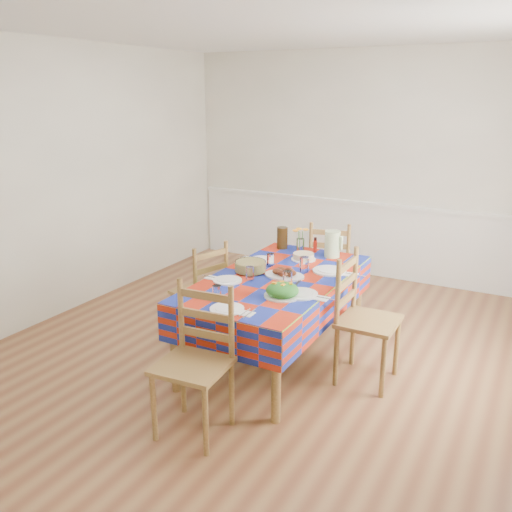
# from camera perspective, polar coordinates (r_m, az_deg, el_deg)

# --- Properties ---
(room) EXTENTS (4.58, 5.08, 2.78)m
(room) POSITION_cam_1_polar(r_m,az_deg,el_deg) (4.45, 1.01, 5.85)
(room) COLOR brown
(room) RESTS_ON ground
(wainscot) EXTENTS (4.41, 0.06, 0.92)m
(wainscot) POSITION_cam_1_polar(r_m,az_deg,el_deg) (6.89, 10.66, 2.17)
(wainscot) COLOR white
(wainscot) RESTS_ON room
(dining_table) EXTENTS (1.02, 1.89, 0.74)m
(dining_table) POSITION_cam_1_polar(r_m,az_deg,el_deg) (4.52, 2.26, -3.17)
(dining_table) COLOR brown
(dining_table) RESTS_ON room
(setting_near_head) EXTENTS (0.40, 0.27, 0.12)m
(setting_near_head) POSITION_cam_1_polar(r_m,az_deg,el_deg) (3.88, -3.40, -4.98)
(setting_near_head) COLOR white
(setting_near_head) RESTS_ON dining_table
(setting_left_near) EXTENTS (0.43, 0.26, 0.11)m
(setting_left_near) POSITION_cam_1_polar(r_m,az_deg,el_deg) (4.39, -2.22, -2.29)
(setting_left_near) COLOR white
(setting_left_near) RESTS_ON dining_table
(setting_left_far) EXTENTS (0.42, 0.25, 0.11)m
(setting_left_far) POSITION_cam_1_polar(r_m,az_deg,el_deg) (4.86, 0.84, -0.37)
(setting_left_far) COLOR white
(setting_left_far) RESTS_ON dining_table
(setting_right_near) EXTENTS (0.50, 0.29, 0.13)m
(setting_right_near) POSITION_cam_1_polar(r_m,az_deg,el_deg) (4.16, 4.28, -3.41)
(setting_right_near) COLOR white
(setting_right_near) RESTS_ON dining_table
(setting_right_far) EXTENTS (0.54, 0.31, 0.14)m
(setting_right_far) POSITION_cam_1_polar(r_m,az_deg,el_deg) (4.63, 6.87, -1.33)
(setting_right_far) COLOR white
(setting_right_far) RESTS_ON dining_table
(meat_platter) EXTENTS (0.34, 0.25, 0.07)m
(meat_platter) POSITION_cam_1_polar(r_m,az_deg,el_deg) (4.49, 3.00, -1.84)
(meat_platter) COLOR white
(meat_platter) RESTS_ON dining_table
(salad_platter) EXTENTS (0.28, 0.28, 0.12)m
(salad_platter) POSITION_cam_1_polar(r_m,az_deg,el_deg) (4.05, 2.79, -3.68)
(salad_platter) COLOR white
(salad_platter) RESTS_ON dining_table
(pasta_bowl) EXTENTS (0.27, 0.27, 0.10)m
(pasta_bowl) POSITION_cam_1_polar(r_m,az_deg,el_deg) (4.59, -0.60, -1.11)
(pasta_bowl) COLOR white
(pasta_bowl) RESTS_ON dining_table
(cake) EXTENTS (0.22, 0.22, 0.06)m
(cake) POSITION_cam_1_polar(r_m,az_deg,el_deg) (4.95, 5.02, -0.07)
(cake) COLOR white
(cake) RESTS_ON dining_table
(serving_utensils) EXTENTS (0.14, 0.30, 0.01)m
(serving_utensils) POSITION_cam_1_polar(r_m,az_deg,el_deg) (4.35, 4.06, -2.80)
(serving_utensils) COLOR black
(serving_utensils) RESTS_ON dining_table
(flower_vase) EXTENTS (0.15, 0.13, 0.25)m
(flower_vase) POSITION_cam_1_polar(r_m,az_deg,el_deg) (5.18, 4.68, 1.54)
(flower_vase) COLOR white
(flower_vase) RESTS_ON dining_table
(hot_sauce) EXTENTS (0.03, 0.03, 0.15)m
(hot_sauce) POSITION_cam_1_polar(r_m,az_deg,el_deg) (5.19, 6.24, 1.19)
(hot_sauce) COLOR red
(hot_sauce) RESTS_ON dining_table
(green_pitcher) EXTENTS (0.14, 0.14, 0.25)m
(green_pitcher) POSITION_cam_1_polar(r_m,az_deg,el_deg) (5.04, 8.03, 1.26)
(green_pitcher) COLOR #C2E5A1
(green_pitcher) RESTS_ON dining_table
(tea_pitcher) EXTENTS (0.11, 0.11, 0.21)m
(tea_pitcher) POSITION_cam_1_polar(r_m,az_deg,el_deg) (5.28, 2.78, 1.92)
(tea_pitcher) COLOR #32200B
(tea_pitcher) RESTS_ON dining_table
(name_card) EXTENTS (0.07, 0.02, 0.02)m
(name_card) POSITION_cam_1_polar(r_m,az_deg,el_deg) (3.75, -3.96, -6.03)
(name_card) COLOR white
(name_card) RESTS_ON dining_table
(chair_near) EXTENTS (0.48, 0.46, 1.01)m
(chair_near) POSITION_cam_1_polar(r_m,az_deg,el_deg) (3.65, -6.35, -11.07)
(chair_near) COLOR brown
(chair_near) RESTS_ON room
(chair_far) EXTENTS (0.52, 0.51, 0.97)m
(chair_far) POSITION_cam_1_polar(r_m,az_deg,el_deg) (5.60, 7.79, -1.18)
(chair_far) COLOR brown
(chair_far) RESTS_ON room
(chair_left) EXTENTS (0.50, 0.51, 0.94)m
(chair_left) POSITION_cam_1_polar(r_m,az_deg,el_deg) (4.93, -5.70, -3.84)
(chair_left) COLOR brown
(chair_left) RESTS_ON room
(chair_right) EXTENTS (0.43, 0.45, 1.03)m
(chair_right) POSITION_cam_1_polar(r_m,az_deg,el_deg) (4.32, 11.20, -6.60)
(chair_right) COLOR brown
(chair_right) RESTS_ON room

